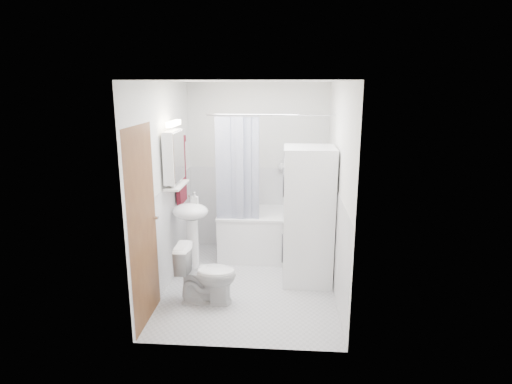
# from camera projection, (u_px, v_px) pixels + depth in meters

# --- Properties ---
(floor) EXTENTS (2.60, 2.60, 0.00)m
(floor) POSITION_uv_depth(u_px,v_px,m) (251.00, 284.00, 5.21)
(floor) COLOR #BDBCC1
(floor) RESTS_ON ground
(room_walls) EXTENTS (2.60, 2.60, 2.60)m
(room_walls) POSITION_uv_depth(u_px,v_px,m) (250.00, 164.00, 4.85)
(room_walls) COLOR silver
(room_walls) RESTS_ON ground
(wainscot) EXTENTS (1.98, 2.58, 2.58)m
(wainscot) POSITION_uv_depth(u_px,v_px,m) (252.00, 230.00, 5.35)
(wainscot) COLOR white
(wainscot) RESTS_ON ground
(door) EXTENTS (0.05, 2.00, 2.00)m
(door) POSITION_uv_depth(u_px,v_px,m) (156.00, 218.00, 4.51)
(door) COLOR brown
(door) RESTS_ON ground
(bathtub) EXTENTS (1.70, 0.80, 0.64)m
(bathtub) POSITION_uv_depth(u_px,v_px,m) (280.00, 232.00, 5.99)
(bathtub) COLOR white
(bathtub) RESTS_ON ground
(tub_spout) EXTENTS (0.04, 0.12, 0.04)m
(tub_spout) POSITION_uv_depth(u_px,v_px,m) (295.00, 185.00, 6.15)
(tub_spout) COLOR silver
(tub_spout) RESTS_ON room_walls
(curtain_rod) EXTENTS (1.88, 0.02, 0.02)m
(curtain_rod) POSITION_uv_depth(u_px,v_px,m) (282.00, 115.00, 5.26)
(curtain_rod) COLOR silver
(curtain_rod) RESTS_ON room_walls
(shower_curtain) EXTENTS (0.55, 0.02, 1.45)m
(shower_curtain) POSITION_uv_depth(u_px,v_px,m) (237.00, 174.00, 5.48)
(shower_curtain) COLOR #131C45
(shower_curtain) RESTS_ON curtain_rod
(sink) EXTENTS (0.44, 0.37, 1.04)m
(sink) POSITION_uv_depth(u_px,v_px,m) (191.00, 223.00, 5.28)
(sink) COLOR white
(sink) RESTS_ON ground
(medicine_cabinet) EXTENTS (0.13, 0.50, 0.71)m
(medicine_cabinet) POSITION_uv_depth(u_px,v_px,m) (174.00, 155.00, 4.99)
(medicine_cabinet) COLOR white
(medicine_cabinet) RESTS_ON room_walls
(shelf) EXTENTS (0.18, 0.54, 0.02)m
(shelf) POSITION_uv_depth(u_px,v_px,m) (177.00, 185.00, 5.08)
(shelf) COLOR silver
(shelf) RESTS_ON room_walls
(shower_caddy) EXTENTS (0.22, 0.06, 0.02)m
(shower_caddy) POSITION_uv_depth(u_px,v_px,m) (299.00, 172.00, 6.09)
(shower_caddy) COLOR silver
(shower_caddy) RESTS_ON room_walls
(towel) EXTENTS (0.07, 0.36, 0.87)m
(towel) POSITION_uv_depth(u_px,v_px,m) (181.00, 169.00, 5.47)
(towel) COLOR maroon
(towel) RESTS_ON room_walls
(washer_dryer) EXTENTS (0.61, 0.60, 1.66)m
(washer_dryer) POSITION_uv_depth(u_px,v_px,m) (308.00, 216.00, 5.13)
(washer_dryer) COLOR white
(washer_dryer) RESTS_ON ground
(toilet) EXTENTS (0.67, 0.38, 0.65)m
(toilet) POSITION_uv_depth(u_px,v_px,m) (206.00, 274.00, 4.72)
(toilet) COLOR white
(toilet) RESTS_ON ground
(soap_pump) EXTENTS (0.08, 0.17, 0.08)m
(soap_pump) POSITION_uv_depth(u_px,v_px,m) (195.00, 202.00, 5.27)
(soap_pump) COLOR gray
(soap_pump) RESTS_ON sink
(shelf_bottle) EXTENTS (0.07, 0.18, 0.07)m
(shelf_bottle) POSITION_uv_depth(u_px,v_px,m) (173.00, 184.00, 4.92)
(shelf_bottle) COLOR gray
(shelf_bottle) RESTS_ON shelf
(shelf_cup) EXTENTS (0.10, 0.09, 0.10)m
(shelf_cup) POSITION_uv_depth(u_px,v_px,m) (179.00, 178.00, 5.18)
(shelf_cup) COLOR gray
(shelf_cup) RESTS_ON shelf
(shampoo_a) EXTENTS (0.13, 0.17, 0.13)m
(shampoo_a) POSITION_uv_depth(u_px,v_px,m) (282.00, 167.00, 6.09)
(shampoo_a) COLOR gray
(shampoo_a) RESTS_ON shower_caddy
(shampoo_b) EXTENTS (0.08, 0.21, 0.08)m
(shampoo_b) POSITION_uv_depth(u_px,v_px,m) (291.00, 169.00, 6.08)
(shampoo_b) COLOR #254196
(shampoo_b) RESTS_ON shower_caddy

